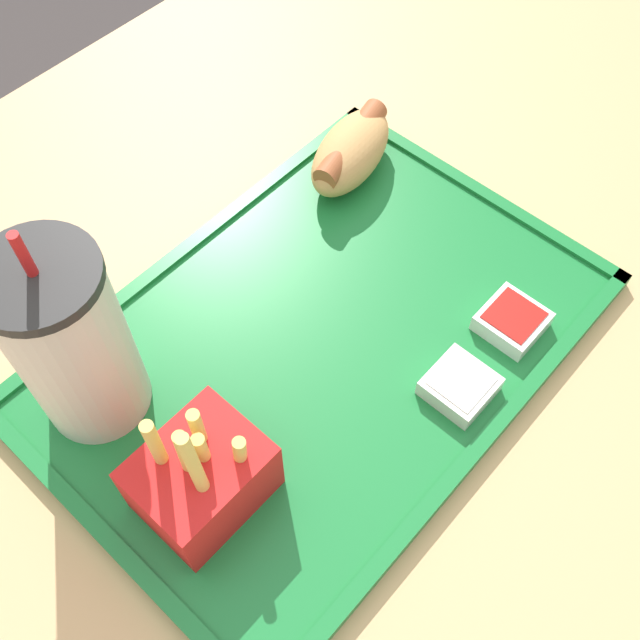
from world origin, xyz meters
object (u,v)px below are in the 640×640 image
object	(u,v)px
fries_carton	(202,477)
sauce_cup_ketchup	(512,321)
soda_cup	(71,343)
hot_dog_far	(351,151)
sauce_cup_mayo	(460,386)

from	to	relation	value
fries_carton	sauce_cup_ketchup	size ratio (longest dim) A/B	2.47
soda_cup	hot_dog_far	xyz separation A→B (m)	(0.31, 0.01, -0.05)
soda_cup	sauce_cup_ketchup	xyz separation A→B (m)	(0.26, -0.20, -0.07)
hot_dog_far	sauce_cup_mayo	bearing A→B (deg)	-119.20
sauce_cup_ketchup	hot_dog_far	bearing A→B (deg)	78.25
sauce_cup_mayo	sauce_cup_ketchup	world-z (taller)	same
soda_cup	fries_carton	size ratio (longest dim) A/B	1.66
hot_dog_far	sauce_cup_mayo	size ratio (longest dim) A/B	2.54
soda_cup	sauce_cup_mayo	bearing A→B (deg)	-46.78
hot_dog_far	sauce_cup_mayo	xyz separation A→B (m)	(-0.12, -0.21, -0.02)
hot_dog_far	sauce_cup_mayo	distance (m)	0.24
hot_dog_far	fries_carton	world-z (taller)	fries_carton
soda_cup	hot_dog_far	distance (m)	0.31
soda_cup	sauce_cup_mayo	xyz separation A→B (m)	(0.19, -0.20, -0.07)
sauce_cup_ketchup	sauce_cup_mayo	bearing A→B (deg)	-177.21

